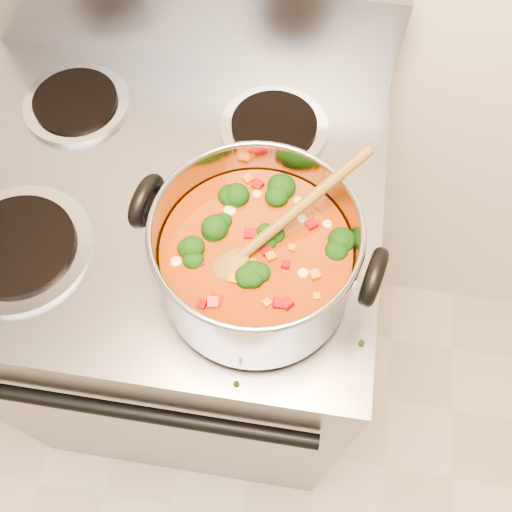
{
  "coord_description": "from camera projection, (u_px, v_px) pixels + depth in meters",
  "views": [
    {
      "loc": [
        0.24,
        0.67,
        1.67
      ],
      "look_at": [
        0.19,
        1.01,
        1.01
      ],
      "focal_mm": 40.0,
      "sensor_mm": 36.0,
      "label": 1
    }
  ],
  "objects": [
    {
      "name": "wooden_spoon",
      "position": [
        264.0,
        237.0,
        0.72
      ],
      "size": [
        0.2,
        0.2,
        0.1
      ],
      "rotation": [
        0.0,
        0.0,
        0.78
      ],
      "color": "brown",
      "rests_on": "stockpot"
    },
    {
      "name": "cooktop_crumbs",
      "position": [
        366.0,
        272.0,
        0.83
      ],
      "size": [
        0.01,
        0.12,
        0.01
      ],
      "color": "black",
      "rests_on": "electric_range"
    },
    {
      "name": "stockpot",
      "position": [
        256.0,
        258.0,
        0.75
      ],
      "size": [
        0.33,
        0.27,
        0.16
      ],
      "rotation": [
        0.0,
        0.0,
        -0.21
      ],
      "color": "#A09FA7",
      "rests_on": "electric_range"
    },
    {
      "name": "electric_range",
      "position": [
        186.0,
        298.0,
        1.31
      ],
      "size": [
        0.73,
        0.66,
        1.08
      ],
      "color": "gray",
      "rests_on": "ground"
    }
  ]
}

